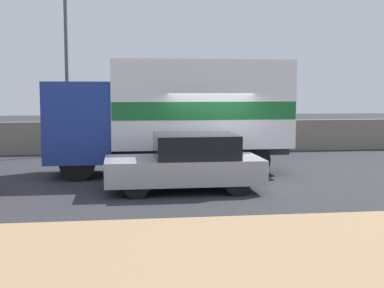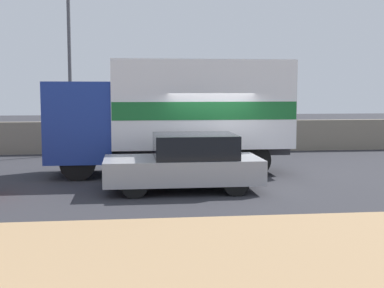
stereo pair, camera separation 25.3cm
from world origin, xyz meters
TOP-DOWN VIEW (x-y plane):
  - ground_plane at (0.00, 0.00)m, footprint 80.00×80.00m
  - dirt_shoulder_foreground at (0.00, -6.03)m, footprint 60.00×4.61m
  - stone_wall_backdrop at (0.00, 7.78)m, footprint 60.00×0.35m
  - street_lamp at (-4.64, 7.40)m, footprint 0.56×0.28m
  - box_truck at (-0.87, 2.13)m, footprint 7.32×2.48m
  - car_hatchback at (-0.91, -0.68)m, footprint 4.00×1.90m

SIDE VIEW (x-z plane):
  - ground_plane at x=0.00m, z-range 0.00..0.00m
  - dirt_shoulder_foreground at x=0.00m, z-range 0.00..0.04m
  - stone_wall_backdrop at x=0.00m, z-range 0.00..1.30m
  - car_hatchback at x=-0.91m, z-range -0.01..1.46m
  - box_truck at x=-0.87m, z-range 0.21..3.68m
  - street_lamp at x=-4.64m, z-range 0.56..8.47m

